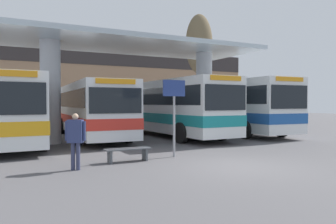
% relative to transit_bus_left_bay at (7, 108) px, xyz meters
% --- Properties ---
extents(ground_plane, '(100.00, 100.00, 0.00)m').
position_rel_transit_bus_left_bay_xyz_m(ground_plane, '(6.41, -9.46, -1.76)').
color(ground_plane, '#565456').
extents(townhouse_backdrop, '(40.00, 0.58, 7.72)m').
position_rel_transit_bus_left_bay_xyz_m(townhouse_backdrop, '(6.41, 15.52, 2.74)').
color(townhouse_backdrop, '#9E7A5B').
rests_on(townhouse_backdrop, ground_plane).
extents(station_canopy, '(13.96, 5.56, 5.31)m').
position_rel_transit_bus_left_bay_xyz_m(station_canopy, '(6.41, -0.68, 2.53)').
color(station_canopy, silver).
rests_on(station_canopy, ground_plane).
extents(transit_bus_left_bay, '(2.89, 10.77, 3.15)m').
position_rel_transit_bus_left_bay_xyz_m(transit_bus_left_bay, '(0.00, 0.00, 0.00)').
color(transit_bus_left_bay, white).
rests_on(transit_bus_left_bay, ground_plane).
extents(transit_bus_center_bay, '(3.10, 11.27, 3.06)m').
position_rel_transit_bus_left_bay_xyz_m(transit_bus_center_bay, '(4.38, 1.32, -0.04)').
color(transit_bus_center_bay, silver).
rests_on(transit_bus_center_bay, ground_plane).
extents(transit_bus_right_bay, '(2.96, 10.21, 3.29)m').
position_rel_transit_bus_left_bay_xyz_m(transit_bus_right_bay, '(8.88, -0.36, 0.08)').
color(transit_bus_right_bay, white).
rests_on(transit_bus_right_bay, ground_plane).
extents(transit_bus_far_right_bay, '(3.21, 10.31, 3.37)m').
position_rel_transit_bus_left_bay_xyz_m(transit_bus_far_right_bay, '(13.29, -0.36, 0.12)').
color(transit_bus_far_right_bay, white).
rests_on(transit_bus_far_right_bay, ground_plane).
extents(waiting_bench_near_pillar, '(1.57, 0.44, 0.46)m').
position_rel_transit_bus_left_bay_xyz_m(waiting_bench_near_pillar, '(3.61, -7.14, -1.42)').
color(waiting_bench_near_pillar, '#4C5156').
rests_on(waiting_bench_near_pillar, ground_plane).
extents(info_sign_platform, '(0.90, 0.09, 2.85)m').
position_rel_transit_bus_left_bay_xyz_m(info_sign_platform, '(5.50, -6.94, 0.28)').
color(info_sign_platform, gray).
rests_on(info_sign_platform, ground_plane).
extents(pedestrian_waiting, '(0.59, 0.42, 1.69)m').
position_rel_transit_bus_left_bay_xyz_m(pedestrian_waiting, '(1.75, -7.74, -0.73)').
color(pedestrian_waiting, '#333856').
rests_on(pedestrian_waiting, ground_plane).
extents(poplar_tree_behind_right, '(2.39, 2.39, 9.91)m').
position_rel_transit_bus_left_bay_xyz_m(poplar_tree_behind_right, '(15.50, 7.22, 5.37)').
color(poplar_tree_behind_right, brown).
rests_on(poplar_tree_behind_right, ground_plane).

